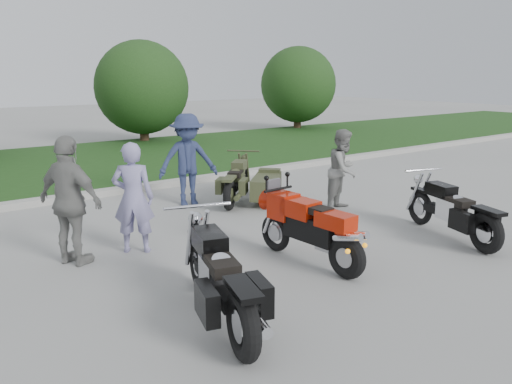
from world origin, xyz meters
TOP-DOWN VIEW (x-y plane):
  - ground at (0.00, 0.00)m, footprint 80.00×80.00m
  - curb at (0.00, 6.00)m, footprint 60.00×0.30m
  - grass_strip at (0.00, 10.15)m, footprint 60.00×8.00m
  - tree_mid_right at (4.00, 13.50)m, footprint 3.60×3.60m
  - tree_far_right at (12.00, 13.50)m, footprint 3.60×3.60m
  - sportbike_red at (0.62, 0.07)m, footprint 0.42×2.05m
  - cruiser_left at (-1.39, -0.66)m, footprint 0.84×2.42m
  - cruiser_right at (3.35, -0.52)m, footprint 0.82×2.22m
  - cruiser_sidecar at (2.06, 3.47)m, footprint 1.86×1.96m
  - person_stripe at (-1.22, 2.11)m, footprint 0.76×0.70m
  - person_grey at (3.25, 1.99)m, footprint 0.97×0.87m
  - person_denim at (0.85, 4.16)m, footprint 1.40×1.03m
  - person_back at (-2.16, 2.15)m, footprint 0.94×1.20m

SIDE VIEW (x-z plane):
  - ground at x=0.00m, z-range 0.00..0.00m
  - grass_strip at x=0.00m, z-range 0.00..0.14m
  - curb at x=0.00m, z-range 0.00..0.15m
  - cruiser_sidecar at x=2.06m, z-range -0.03..0.82m
  - cruiser_right at x=3.35m, z-range 0.01..0.89m
  - cruiser_left at x=-1.39m, z-range 0.01..0.96m
  - sportbike_red at x=0.62m, z-range 0.08..1.06m
  - person_grey at x=3.25m, z-range 0.00..1.65m
  - person_stripe at x=-1.22m, z-range 0.00..1.74m
  - person_back at x=-2.16m, z-range 0.00..1.90m
  - person_denim at x=0.85m, z-range 0.00..1.94m
  - tree_mid_right at x=4.00m, z-range 0.19..4.19m
  - tree_far_right at x=12.00m, z-range 0.19..4.19m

